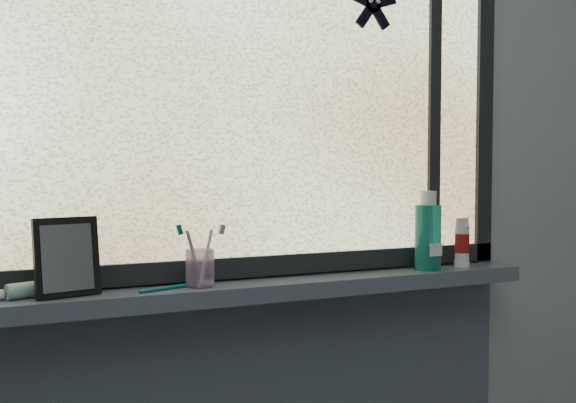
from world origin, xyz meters
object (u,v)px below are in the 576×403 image
Objects in this scene: toothbrush_cup at (200,268)px; mouthwash_bottle at (428,231)px; vanity_mirror at (67,257)px; cream_tube at (462,241)px.

mouthwash_bottle is (0.63, -0.01, 0.06)m from toothbrush_cup.
mouthwash_bottle reaches higher than toothbrush_cup.
toothbrush_cup is 0.63m from mouthwash_bottle.
mouthwash_bottle is (0.91, -0.01, 0.02)m from vanity_mirror.
toothbrush_cup is 0.75m from cream_tube.
cream_tube is (0.75, -0.00, 0.03)m from toothbrush_cup.
cream_tube reaches higher than toothbrush_cup.
cream_tube is at bearing 3.41° from mouthwash_bottle.
vanity_mirror is 0.92m from mouthwash_bottle.
vanity_mirror reaches higher than toothbrush_cup.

